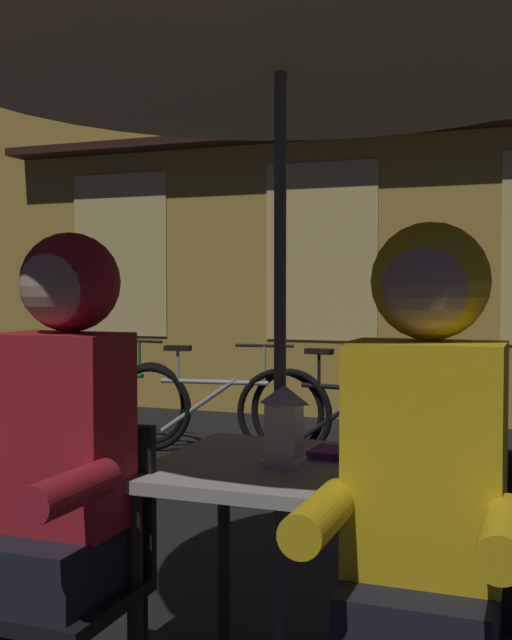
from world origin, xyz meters
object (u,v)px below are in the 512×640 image
(chair_left, at_px, (69,567))
(book, at_px, (345,454))
(cafe_table, at_px, (280,496))
(bicycle_nearest, at_px, (102,397))
(lantern, at_px, (284,423))
(patio_umbrella, at_px, (280,6))
(bicycle_second, at_px, (214,408))
(chair_right, at_px, (426,620))
(bicycle_third, at_px, (355,416))
(person_left_hooded, at_px, (55,441))
(person_right_hooded, at_px, (424,471))

(chair_left, relative_size, book, 4.35)
(cafe_table, relative_size, bicycle_nearest, 0.44)
(lantern, relative_size, book, 1.16)
(chair_left, bearing_deg, patio_umbrella, 37.55)
(book, bearing_deg, bicycle_second, 122.14)
(chair_right, height_order, bicycle_nearest, chair_right)
(lantern, relative_size, bicycle_third, 0.14)
(person_left_hooded, bearing_deg, lantern, 38.39)
(lantern, bearing_deg, bicycle_nearest, 128.41)
(person_right_hooded, bearing_deg, bicycle_second, 119.98)
(patio_umbrella, xyz_separation_m, chair_right, (0.48, -0.37, -1.57))
(chair_left, relative_size, bicycle_nearest, 0.52)
(chair_right, relative_size, bicycle_second, 0.52)
(chair_left, distance_m, person_left_hooded, 0.36)
(cafe_table, height_order, chair_right, chair_right)
(bicycle_nearest, relative_size, book, 8.35)
(patio_umbrella, distance_m, person_right_hooded, 1.37)
(bicycle_third, relative_size, book, 8.35)
(chair_left, height_order, bicycle_third, chair_left)
(person_right_hooded, bearing_deg, book, 119.89)
(cafe_table, distance_m, bicycle_second, 3.63)
(bicycle_nearest, bearing_deg, person_left_hooded, -59.78)
(patio_umbrella, xyz_separation_m, chair_left, (-0.48, -0.37, -1.57))
(cafe_table, xyz_separation_m, bicycle_nearest, (-2.74, 3.46, -0.29))
(cafe_table, distance_m, bicycle_nearest, 4.42)
(cafe_table, bearing_deg, bicycle_third, 99.45)
(book, bearing_deg, chair_left, -140.66)
(chair_right, relative_size, book, 4.35)
(person_right_hooded, bearing_deg, lantern, 138.99)
(chair_left, bearing_deg, bicycle_second, 107.69)
(person_left_hooded, bearing_deg, book, 40.26)
(bicycle_third, xyz_separation_m, book, (0.70, -3.11, 0.41))
(person_left_hooded, relative_size, bicycle_second, 0.84)
(patio_umbrella, bearing_deg, chair_left, -142.45)
(chair_left, relative_size, bicycle_third, 0.52)
(cafe_table, relative_size, book, 3.70)
(bicycle_third, bearing_deg, person_left_hooded, -89.09)
(patio_umbrella, bearing_deg, person_right_hooded, -41.57)
(person_left_hooded, xyz_separation_m, book, (0.65, 0.55, -0.09))
(lantern, bearing_deg, bicycle_third, 99.75)
(lantern, distance_m, book, 0.23)
(bicycle_second, height_order, book, bicycle_second)
(cafe_table, xyz_separation_m, chair_right, (0.48, -0.37, -0.15))
(person_right_hooded, relative_size, bicycle_second, 0.84)
(bicycle_nearest, bearing_deg, bicycle_third, -5.95)
(chair_left, distance_m, bicycle_nearest, 4.45)
(patio_umbrella, xyz_separation_m, person_right_hooded, (0.48, -0.43, -1.21))
(lantern, relative_size, chair_left, 0.27)
(chair_right, xyz_separation_m, person_right_hooded, (0.00, -0.06, 0.36))
(bicycle_second, bearing_deg, chair_left, -72.31)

